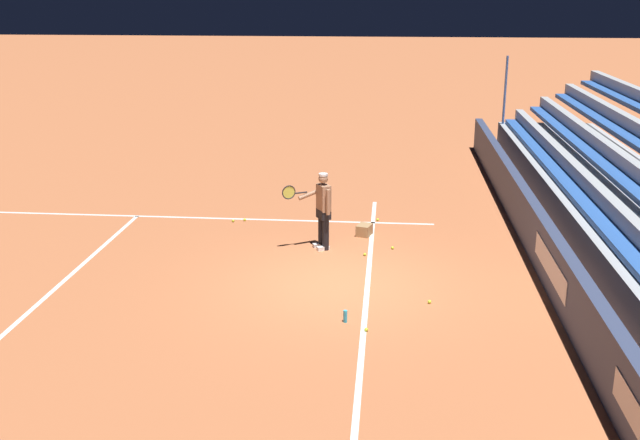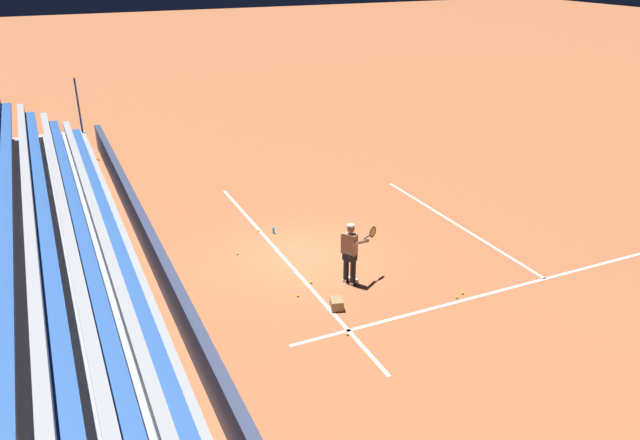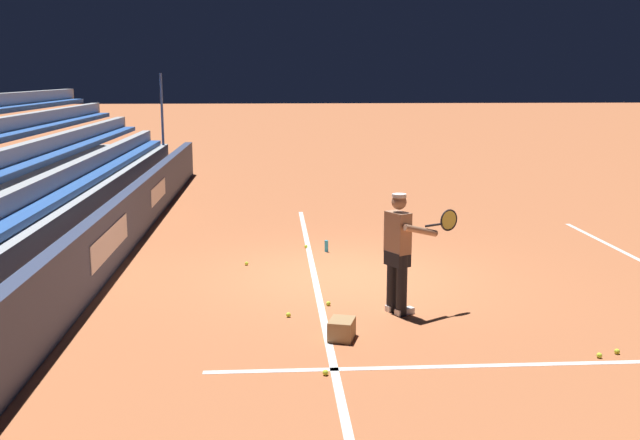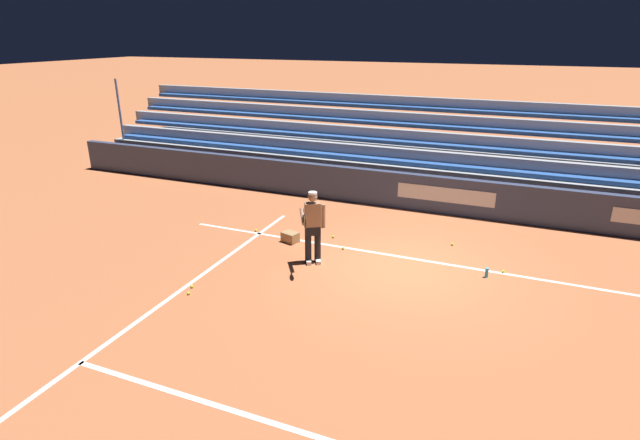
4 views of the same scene
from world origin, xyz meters
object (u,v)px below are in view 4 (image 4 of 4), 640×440
tennis_ball_stray_back (256,230)px  water_bottle (487,273)px  tennis_ball_toward_net (188,293)px  tennis_ball_far_left (333,237)px  tennis_ball_midcourt (452,244)px  tennis_ball_near_player (192,286)px  tennis_ball_on_baseline (343,248)px  tennis_ball_by_box (503,271)px  ball_box_cardboard (290,237)px  tennis_player (313,227)px

tennis_ball_stray_back → water_bottle: size_ratio=0.30×
tennis_ball_toward_net → tennis_ball_far_left: same height
tennis_ball_midcourt → tennis_ball_near_player: 6.43m
tennis_ball_far_left → tennis_ball_midcourt: bearing=-167.0°
water_bottle → tennis_ball_far_left: bearing=-11.8°
tennis_ball_stray_back → tennis_ball_on_baseline: same height
tennis_ball_by_box → tennis_ball_on_baseline: (3.75, 0.16, 0.00)m
ball_box_cardboard → water_bottle: size_ratio=1.82×
tennis_player → tennis_ball_far_left: bearing=-86.8°
tennis_player → tennis_ball_midcourt: 3.74m
tennis_ball_stray_back → tennis_ball_by_box: (-6.33, 0.07, 0.00)m
tennis_ball_by_box → water_bottle: bearing=48.5°
ball_box_cardboard → tennis_ball_near_player: ball_box_cardboard is taller
tennis_player → ball_box_cardboard: (1.01, -0.90, -0.76)m
tennis_ball_toward_net → tennis_ball_near_player: size_ratio=1.00×
tennis_ball_midcourt → tennis_ball_toward_net: bearing=45.0°
ball_box_cardboard → tennis_ball_far_left: bearing=-144.5°
tennis_ball_midcourt → water_bottle: water_bottle is taller
tennis_ball_stray_back → tennis_ball_toward_net: bearing=96.9°
tennis_ball_midcourt → tennis_ball_by_box: bearing=138.9°
tennis_ball_midcourt → tennis_ball_far_left: same height
tennis_ball_far_left → water_bottle: water_bottle is taller
tennis_ball_midcourt → tennis_ball_on_baseline: bearing=27.4°
tennis_ball_toward_net → tennis_ball_midcourt: bearing=-135.0°
water_bottle → tennis_ball_near_player: bearing=26.7°
tennis_ball_near_player → tennis_ball_on_baseline: bearing=-126.4°
tennis_ball_near_player → tennis_ball_toward_net: bearing=112.6°
tennis_player → tennis_ball_by_box: (-4.15, -1.12, -0.86)m
tennis_ball_toward_net → tennis_ball_by_box: 6.87m
water_bottle → tennis_ball_on_baseline: bearing=-3.6°
tennis_player → ball_box_cardboard: tennis_player is taller
tennis_ball_toward_net → water_bottle: water_bottle is taller
ball_box_cardboard → tennis_ball_far_left: 1.14m
tennis_ball_toward_net → tennis_ball_on_baseline: same height
tennis_ball_by_box → water_bottle: (0.33, 0.38, 0.08)m
tennis_ball_near_player → tennis_ball_by_box: bearing=-151.7°
tennis_ball_far_left → water_bottle: (-3.90, 0.81, 0.08)m
tennis_ball_midcourt → tennis_ball_far_left: bearing=13.0°
tennis_ball_far_left → water_bottle: size_ratio=0.30×
tennis_ball_by_box → tennis_ball_near_player: size_ratio=1.00×
ball_box_cardboard → tennis_ball_toward_net: (0.74, 3.28, -0.10)m
tennis_ball_near_player → tennis_ball_on_baseline: same height
tennis_ball_stray_back → water_bottle: 6.02m
ball_box_cardboard → tennis_ball_near_player: (0.85, 3.01, -0.10)m
tennis_ball_stray_back → tennis_ball_on_baseline: (-2.59, 0.23, 0.00)m
tennis_ball_on_baseline → ball_box_cardboard: bearing=2.6°
tennis_ball_midcourt → tennis_ball_on_baseline: size_ratio=1.00×
tennis_ball_midcourt → tennis_ball_by_box: same height
water_bottle → tennis_ball_by_box: bearing=-131.5°
tennis_ball_midcourt → tennis_ball_toward_net: same height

